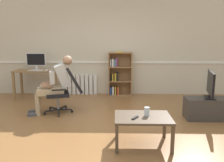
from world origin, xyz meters
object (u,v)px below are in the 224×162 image
Objects in this scene: computer_desk at (37,74)px; coffee_table at (143,120)px; drinking_glass at (147,112)px; spare_remote at (135,118)px; radiator at (80,84)px; tv_screen at (211,84)px; imac_monitor at (36,60)px; person_seated at (55,83)px; keyboard at (36,70)px; computer_mouse at (47,70)px; bookshelf at (119,75)px; office_chair at (65,89)px; tv_stand at (209,108)px.

computer_desk is 1.45× the size of coffee_table.
spare_remote is at bearing -147.51° from drinking_glass.
tv_screen reaches higher than radiator.
coffee_table is at bearing -47.76° from computer_desk.
person_seated reaches higher than imac_monitor.
spare_remote reaches higher than coffee_table.
keyboard reaches higher than drinking_glass.
computer_desk is 0.34m from computer_mouse.
computer_mouse is 3.53m from drinking_glass.
drinking_glass is at bearing -47.12° from imac_monitor.
office_chair is (-1.16, -1.56, -0.07)m from bookshelf.
person_seated is 2.23m from spare_remote.
radiator is 1.67m from office_chair.
imac_monitor is 3.48× the size of spare_remote.
keyboard reaches higher than radiator.
spare_remote reaches higher than tv_stand.
person_seated is (0.83, -1.18, -0.11)m from keyboard.
drinking_glass is at bearing -82.60° from bookshelf.
radiator reaches higher than coffee_table.
tv_stand is at bearing 39.44° from drinking_glass.
keyboard is 0.33× the size of bookshelf.
keyboard is 4.24m from tv_screen.
imac_monitor reaches higher than radiator.
person_seated is 2.29m from drinking_glass.
spare_remote is (-0.12, -0.09, 0.06)m from coffee_table.
computer_desk is 4.31m from tv_screen.
bookshelf reaches higher than person_seated.
keyboard is 2.23m from bookshelf.
spare_remote is (-1.57, -1.25, -0.25)m from tv_screen.
drinking_glass is at bearing -48.94° from computer_mouse.
tv_stand is 6.99× the size of drinking_glass.
computer_mouse reaches higher than spare_remote.
tv_screen is 1.88m from coffee_table.
imac_monitor is 1.28× the size of keyboard.
bookshelf is 2.11m from person_seated.
spare_remote is (2.13, -2.77, -0.32)m from computer_mouse.
keyboard is 0.49× the size of coffee_table.
imac_monitor reaches higher than computer_mouse.
tv_screen is (2.89, -2.03, 0.42)m from radiator.
imac_monitor reaches higher than tv_stand.
tv_stand is (2.95, -0.37, -0.30)m from office_chair.
radiator is 7.33× the size of drinking_glass.
bookshelf is (1.91, 0.41, -0.18)m from computer_mouse.
person_seated reaches higher than tv_screen.
spare_remote is (1.57, -1.57, -0.20)m from person_seated.
radiator is at bearing 26.21° from keyboard.
spare_remote is at bearing -50.05° from computer_desk.
drinking_glass is (2.31, -2.65, -0.26)m from computer_mouse.
drinking_glass is at bearing -46.81° from computer_desk.
office_chair is (1.02, -1.12, -0.25)m from keyboard.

